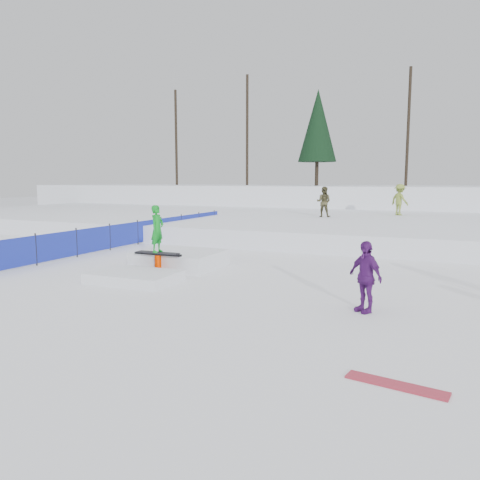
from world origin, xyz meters
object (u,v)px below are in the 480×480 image
at_px(safety_fence, 138,232).
at_px(walker_ygreen, 400,200).
at_px(spectator_purple, 365,277).
at_px(walker_olive, 324,202).
at_px(jib_rail_feature, 168,262).

xyz_separation_m(safety_fence, walker_ygreen, (10.08, 11.91, 1.17)).
bearing_deg(walker_ygreen, spectator_purple, 131.42).
xyz_separation_m(safety_fence, walker_olive, (6.27, 8.84, 1.10)).
bearing_deg(spectator_purple, safety_fence, -174.55).
bearing_deg(spectator_purple, jib_rail_feature, -161.35).
xyz_separation_m(walker_ygreen, jib_rail_feature, (-5.48, -16.65, -1.42)).
distance_m(safety_fence, walker_olive, 10.90).
distance_m(walker_olive, walker_ygreen, 4.88).
bearing_deg(safety_fence, spectator_purple, -32.39).
bearing_deg(jib_rail_feature, walker_olive, 82.95).
relative_size(walker_olive, jib_rail_feature, 0.39).
height_order(safety_fence, jib_rail_feature, jib_rail_feature).
bearing_deg(walker_olive, walker_ygreen, -141.74).
relative_size(walker_ygreen, spectator_purple, 1.17).
relative_size(walker_olive, walker_ygreen, 0.92).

